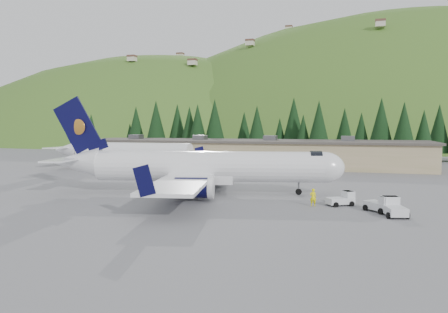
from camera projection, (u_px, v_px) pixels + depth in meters
ground at (209, 194)px, 51.58m from camera, size 600.00×600.00×0.00m
airliner at (201, 168)px, 51.46m from camera, size 34.66×32.75×11.56m
second_airliner at (119, 152)px, 79.58m from camera, size 27.50×11.00×10.05m
baggage_tug_a at (342, 199)px, 43.89m from camera, size 2.98×2.63×1.43m
baggage_tug_b at (382, 205)px, 40.34m from camera, size 3.07×3.22×1.58m
baggage_tug_c at (393, 208)px, 38.81m from camera, size 2.47×3.36×1.64m
terminal_building at (246, 152)px, 89.12m from camera, size 71.00×17.00×6.10m
ramp_worker at (313, 197)px, 43.46m from camera, size 0.73×0.57×1.77m
tree_line at (275, 128)px, 109.22m from camera, size 113.54×19.65×14.37m
hills at (423, 291)px, 239.80m from camera, size 614.00×330.00×300.00m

